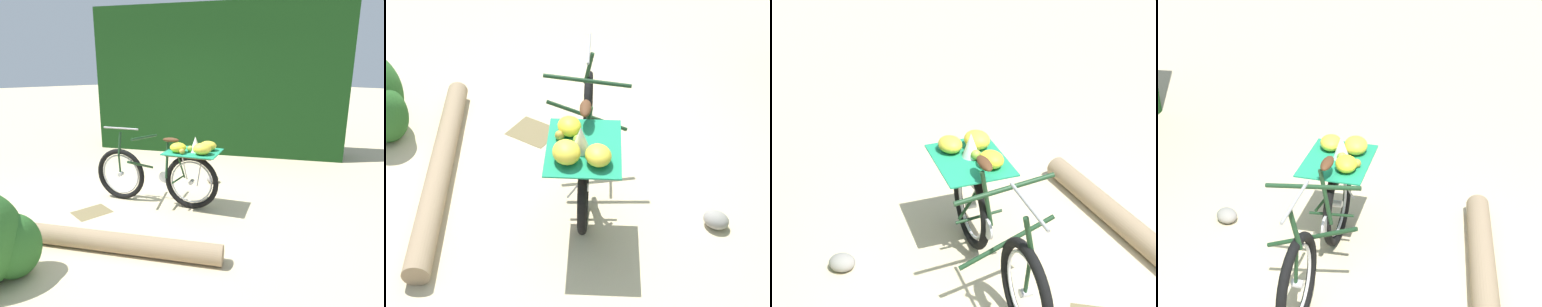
{
  "view_description": "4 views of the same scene",
  "coord_description": "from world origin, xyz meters",
  "views": [
    {
      "loc": [
        2.41,
        3.72,
        1.82
      ],
      "look_at": [
        -0.28,
        0.73,
        0.77
      ],
      "focal_mm": 31.09,
      "sensor_mm": 36.0,
      "label": 1
    },
    {
      "loc": [
        -1.91,
        3.27,
        3.17
      ],
      "look_at": [
        -0.31,
        0.72,
        0.74
      ],
      "focal_mm": 50.34,
      "sensor_mm": 36.0,
      "label": 2
    },
    {
      "loc": [
        0.26,
        -2.96,
        2.91
      ],
      "look_at": [
        -0.36,
        0.56,
        0.89
      ],
      "focal_mm": 51.67,
      "sensor_mm": 36.0,
      "label": 3
    },
    {
      "loc": [
        2.57,
        -2.23,
        3.02
      ],
      "look_at": [
        -0.33,
        0.82,
        0.79
      ],
      "focal_mm": 53.35,
      "sensor_mm": 36.0,
      "label": 4
    }
  ],
  "objects": [
    {
      "name": "fallen_log",
      "position": [
        1.05,
        0.84,
        0.1
      ],
      "size": [
        1.58,
        2.13,
        0.2
      ],
      "primitive_type": "cylinder",
      "rotation": [
        0.0,
        1.57,
        -0.96
      ],
      "color": "#937A5B",
      "rests_on": "ground_plane"
    },
    {
      "name": "path_stone",
      "position": [
        -1.25,
        0.14,
        0.06
      ],
      "size": [
        0.21,
        0.17,
        0.13
      ],
      "primitive_type": "ellipsoid",
      "color": "gray",
      "rests_on": "ground_plane"
    },
    {
      "name": "ground_plane",
      "position": [
        0.0,
        0.0,
        0.0
      ],
      "size": [
        60.0,
        60.0,
        0.0
      ],
      "primitive_type": "plane",
      "color": "beige"
    },
    {
      "name": "bicycle",
      "position": [
        -0.13,
        0.33,
        0.49
      ],
      "size": [
        1.13,
        1.7,
        1.03
      ],
      "rotation": [
        0.0,
        0.0,
        -1.06
      ],
      "color": "black",
      "rests_on": "ground_plane"
    }
  ]
}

